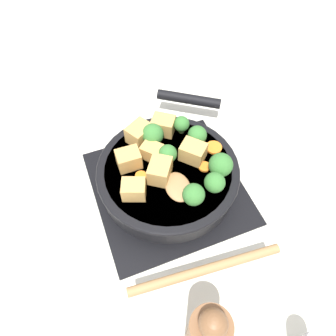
{
  "coord_description": "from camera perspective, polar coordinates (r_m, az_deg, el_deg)",
  "views": [
    {
      "loc": [
        0.35,
        -0.14,
        0.61
      ],
      "look_at": [
        0.0,
        0.0,
        0.08
      ],
      "focal_mm": 35.0,
      "sensor_mm": 36.0,
      "label": 1
    }
  ],
  "objects": [
    {
      "name": "tofu_cube_mid_small",
      "position": [
        0.61,
        -5.99,
        -3.72
      ],
      "size": [
        0.05,
        0.05,
        0.03
      ],
      "primitive_type": "cube",
      "rotation": [
        0.0,
        0.0,
        4.34
      ],
      "color": "tan",
      "rests_on": "skillet_pan"
    },
    {
      "name": "tofu_cube_back_piece",
      "position": [
        0.7,
        -0.83,
        7.47
      ],
      "size": [
        0.06,
        0.06,
        0.04
      ],
      "primitive_type": "cube",
      "rotation": [
        0.0,
        0.0,
        4.08
      ],
      "color": "tan",
      "rests_on": "skillet_pan"
    },
    {
      "name": "tofu_cube_near_handle",
      "position": [
        0.66,
        4.38,
        2.8
      ],
      "size": [
        0.06,
        0.06,
        0.04
      ],
      "primitive_type": "cube",
      "rotation": [
        0.0,
        0.0,
        0.75
      ],
      "color": "tan",
      "rests_on": "skillet_pan"
    },
    {
      "name": "tofu_cube_west_chunk",
      "position": [
        0.66,
        -2.81,
        2.9
      ],
      "size": [
        0.05,
        0.05,
        0.03
      ],
      "primitive_type": "cube",
      "rotation": [
        0.0,
        0.0,
        0.72
      ],
      "color": "tan",
      "rests_on": "skillet_pan"
    },
    {
      "name": "broccoli_floret_east_rim",
      "position": [
        0.7,
        2.37,
        7.63
      ],
      "size": [
        0.03,
        0.03,
        0.04
      ],
      "color": "#709956",
      "rests_on": "skillet_pan"
    },
    {
      "name": "broccoli_floret_west_rim",
      "position": [
        0.59,
        4.48,
        -4.66
      ],
      "size": [
        0.04,
        0.04,
        0.05
      ],
      "color": "#709956",
      "rests_on": "skillet_pan"
    },
    {
      "name": "broccoli_floret_south_cluster",
      "position": [
        0.68,
        5.11,
        5.71
      ],
      "size": [
        0.04,
        0.04,
        0.05
      ],
      "color": "#709956",
      "rests_on": "skillet_pan"
    },
    {
      "name": "carrot_slice_near_center",
      "position": [
        0.64,
        -4.64,
        -1.62
      ],
      "size": [
        0.02,
        0.02,
        0.01
      ],
      "primitive_type": "cylinder",
      "color": "orange",
      "rests_on": "skillet_pan"
    },
    {
      "name": "broccoli_floret_mid_floret",
      "position": [
        0.61,
        8.13,
        -2.55
      ],
      "size": [
        0.04,
        0.04,
        0.05
      ],
      "color": "#709956",
      "rests_on": "skillet_pan"
    },
    {
      "name": "ground_plane",
      "position": [
        0.72,
        0.0,
        -3.47
      ],
      "size": [
        2.4,
        2.4,
        0.0
      ],
      "primitive_type": "plane",
      "color": "silver"
    },
    {
      "name": "tofu_cube_front_piece",
      "position": [
        0.63,
        -1.43,
        -0.47
      ],
      "size": [
        0.06,
        0.06,
        0.04
      ],
      "primitive_type": "cube",
      "rotation": [
        0.0,
        0.0,
        5.67
      ],
      "color": "tan",
      "rests_on": "skillet_pan"
    },
    {
      "name": "wooden_spoon",
      "position": [
        0.58,
        4.22,
        -11.2
      ],
      "size": [
        0.22,
        0.26,
        0.02
      ],
      "color": "#A87A4C",
      "rests_on": "skillet_pan"
    },
    {
      "name": "tofu_cube_east_chunk",
      "position": [
        0.65,
        -6.87,
        1.54
      ],
      "size": [
        0.04,
        0.05,
        0.04
      ],
      "primitive_type": "cube",
      "rotation": [
        0.0,
        0.0,
        1.55
      ],
      "color": "tan",
      "rests_on": "skillet_pan"
    },
    {
      "name": "skillet_pan",
      "position": [
        0.67,
        0.05,
        -0.86
      ],
      "size": [
        0.38,
        0.34,
        0.05
      ],
      "color": "black",
      "rests_on": "front_burner_grate"
    },
    {
      "name": "broccoli_floret_center_top",
      "position": [
        0.67,
        -2.66,
        5.87
      ],
      "size": [
        0.04,
        0.04,
        0.05
      ],
      "color": "#709956",
      "rests_on": "skillet_pan"
    },
    {
      "name": "front_burner_grate",
      "position": [
        0.71,
        0.0,
        -2.96
      ],
      "size": [
        0.31,
        0.31,
        0.03
      ],
      "color": "black",
      "rests_on": "ground_plane"
    },
    {
      "name": "pepper_mill",
      "position": [
        0.53,
        6.65,
        -27.04
      ],
      "size": [
        0.06,
        0.06,
        0.2
      ],
      "color": "brown",
      "rests_on": "ground_plane"
    },
    {
      "name": "carrot_slice_edge_slice",
      "position": [
        0.66,
        6.37,
        0.22
      ],
      "size": [
        0.02,
        0.02,
        0.01
      ],
      "primitive_type": "cylinder",
      "color": "orange",
      "rests_on": "skillet_pan"
    },
    {
      "name": "broccoli_floret_north_edge",
      "position": [
        0.64,
        -0.04,
        2.47
      ],
      "size": [
        0.04,
        0.04,
        0.04
      ],
      "color": "#709956",
      "rests_on": "skillet_pan"
    },
    {
      "name": "broccoli_floret_near_spoon",
      "position": [
        0.63,
        9.17,
        0.52
      ],
      "size": [
        0.05,
        0.05,
        0.05
      ],
      "color": "#709956",
      "rests_on": "skillet_pan"
    },
    {
      "name": "carrot_slice_orange_thin",
      "position": [
        0.69,
        7.99,
        3.56
      ],
      "size": [
        0.03,
        0.03,
        0.01
      ],
      "primitive_type": "cylinder",
      "color": "orange",
      "rests_on": "skillet_pan"
    },
    {
      "name": "tofu_cube_center_large",
      "position": [
        0.69,
        -5.0,
        6.01
      ],
      "size": [
        0.06,
        0.06,
        0.04
      ],
      "primitive_type": "cube",
      "rotation": [
        0.0,
        0.0,
        5.23
      ],
      "color": "tan",
      "rests_on": "skillet_pan"
    }
  ]
}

